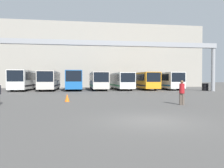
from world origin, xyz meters
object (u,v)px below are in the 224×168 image
Objects in this scene: bus_slot_2 at (75,79)px; tire_stack at (205,87)px; bus_slot_1 at (50,79)px; bus_slot_4 at (121,80)px; bus_slot_5 at (144,80)px; bus_slot_6 at (164,80)px; bus_slot_3 at (98,80)px; bus_slot_0 at (24,79)px; traffic_cone at (67,98)px; pedestrian_near_right at (182,92)px.

bus_slot_2 is 9.19× the size of tire_stack.
bus_slot_1 is 0.91× the size of bus_slot_4.
bus_slot_5 is at bearing -8.01° from bus_slot_4.
bus_slot_1 is 20.81m from bus_slot_6.
bus_slot_3 is (4.16, 0.53, -0.13)m from bus_slot_2.
bus_slot_6 is at bearing -0.34° from bus_slot_3.
bus_slot_0 is 0.87× the size of bus_slot_3.
bus_slot_1 is 16.64m from bus_slot_5.
bus_slot_2 reaches higher than bus_slot_1.
bus_slot_4 is 17.75× the size of traffic_cone.
bus_slot_6 is 6.49× the size of pedestrian_near_right.
bus_slot_2 reaches higher than traffic_cone.
bus_slot_3 is at bearing 7.28° from bus_slot_2.
traffic_cone is (-12.66, -19.56, -1.43)m from bus_slot_5.
pedestrian_near_right reaches higher than traffic_cone.
bus_slot_1 is 0.91× the size of bus_slot_6.
bus_slot_2 is at bearing 179.35° from bus_slot_5.
bus_slot_1 is 12.50m from bus_slot_4.
traffic_cone is at bearing -122.92° from bus_slot_5.
bus_slot_5 reaches higher than bus_slot_6.
bus_slot_5 is at bearing 0.37° from bus_slot_0.
bus_slot_3 is 1.01× the size of bus_slot_6.
bus_slot_6 is at bearing 99.18° from pedestrian_near_right.
bus_slot_0 is 0.98× the size of bus_slot_5.
traffic_cone is at bearing -78.51° from bus_slot_1.
bus_slot_6 is 9.95× the size of tire_stack.
bus_slot_0 is 30.06m from tire_stack.
bus_slot_0 is 0.97× the size of bus_slot_1.
bus_slot_5 is at bearing -171.81° from bus_slot_6.
bus_slot_5 is at bearing -4.62° from bus_slot_3.
pedestrian_near_right reaches higher than tire_stack.
bus_slot_3 is 18.17m from tire_stack.
bus_slot_2 reaches higher than tire_stack.
bus_slot_1 is 26.45m from pedestrian_near_right.
bus_slot_6 is at bearing 50.15° from traffic_cone.
bus_slot_3 is at bearing 128.35° from pedestrian_near_right.
bus_slot_3 is 18.00× the size of traffic_cone.
bus_slot_3 is 10.07× the size of tire_stack.
tire_stack is at bearing -52.63° from bus_slot_6.
bus_slot_4 is (8.32, 0.44, -0.17)m from bus_slot_2.
bus_slot_1 is 5.89× the size of pedestrian_near_right.
bus_slot_3 is 12.48m from bus_slot_6.
pedestrian_near_right is (8.42, -23.35, -0.91)m from bus_slot_2.
bus_slot_2 is at bearing -176.94° from bus_slot_4.
bus_slot_1 reaches higher than bus_slot_3.
bus_slot_0 is 0.88× the size of bus_slot_4.
bus_slot_2 reaches higher than bus_slot_5.
bus_slot_5 is (8.32, -0.67, 0.00)m from bus_slot_3.
bus_slot_4 is at bearing 171.99° from bus_slot_5.
traffic_cone is (3.98, -19.60, -1.49)m from bus_slot_1.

